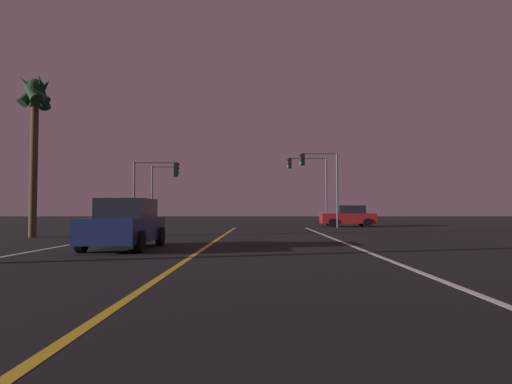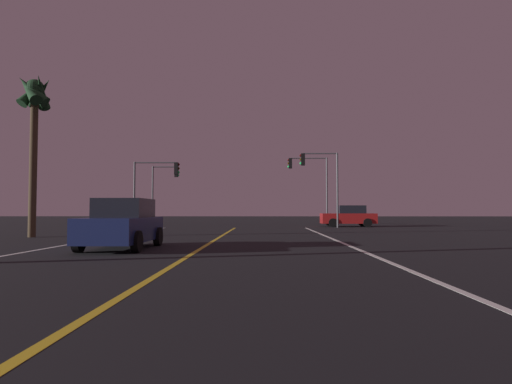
% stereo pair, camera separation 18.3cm
% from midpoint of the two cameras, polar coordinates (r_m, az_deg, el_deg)
% --- Properties ---
extents(lane_edge_right, '(0.16, 40.36, 0.01)m').
position_cam_midpoint_polar(lane_edge_right, '(13.01, 15.55, -8.02)').
color(lane_edge_right, silver).
rests_on(lane_edge_right, ground).
extents(lane_edge_left, '(0.16, 40.36, 0.01)m').
position_cam_midpoint_polar(lane_edge_left, '(14.57, -29.41, -7.19)').
color(lane_edge_left, silver).
rests_on(lane_edge_left, ground).
extents(lane_center_divider, '(0.16, 40.36, 0.01)m').
position_cam_midpoint_polar(lane_center_divider, '(12.76, -8.29, -8.19)').
color(lane_center_divider, gold).
rests_on(lane_center_divider, ground).
extents(car_oncoming, '(2.02, 4.30, 1.70)m').
position_cam_midpoint_polar(car_oncoming, '(15.56, -16.62, -4.05)').
color(car_oncoming, black).
rests_on(car_oncoming, ground).
extents(car_crossing_side, '(4.30, 2.02, 1.70)m').
position_cam_midpoint_polar(car_crossing_side, '(36.04, 12.11, -3.12)').
color(car_crossing_side, black).
rests_on(car_crossing_side, ground).
extents(traffic_light_near_right, '(2.92, 0.36, 5.67)m').
position_cam_midpoint_polar(traffic_light_near_right, '(33.62, 8.44, 2.54)').
color(traffic_light_near_right, '#4C4C51').
rests_on(traffic_light_near_right, ground).
extents(traffic_light_near_left, '(3.53, 0.36, 5.00)m').
position_cam_midpoint_polar(traffic_light_near_left, '(34.26, -12.60, 1.77)').
color(traffic_light_near_left, '#4C4C51').
rests_on(traffic_light_near_left, ground).
extents(traffic_light_far_right, '(3.54, 0.36, 5.97)m').
position_cam_midpoint_polar(traffic_light_far_right, '(39.05, 6.98, 2.20)').
color(traffic_light_far_right, '#4C4C51').
rests_on(traffic_light_far_right, ground).
extents(traffic_light_far_left, '(2.43, 0.36, 5.22)m').
position_cam_midpoint_polar(traffic_light_far_left, '(39.75, -11.58, 1.32)').
color(traffic_light_far_left, '#4C4C51').
rests_on(traffic_light_far_left, ground).
extents(palm_tree_left_mid, '(2.18, 2.09, 7.98)m').
position_cam_midpoint_polar(palm_tree_left_mid, '(24.40, -26.64, 9.99)').
color(palm_tree_left_mid, '#473826').
rests_on(palm_tree_left_mid, ground).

